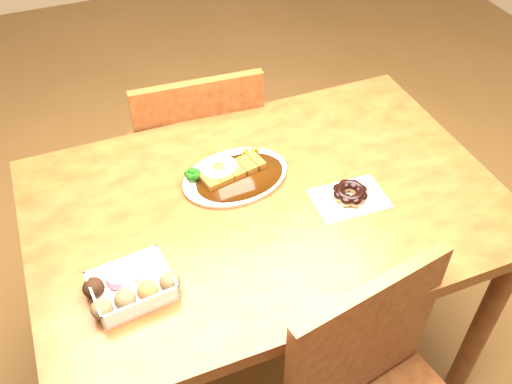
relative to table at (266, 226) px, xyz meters
name	(u,v)px	position (x,y,z in m)	size (l,w,h in m)	color
ground	(264,354)	(0.00, 0.00, -0.65)	(6.00, 6.00, 0.00)	brown
table	(266,226)	(0.00, 0.00, 0.00)	(1.20, 0.80, 0.75)	#522410
chair_far	(196,159)	(-0.04, 0.53, -0.17)	(0.45, 0.45, 0.87)	#522410
katsu_curry_plate	(233,174)	(-0.05, 0.11, 0.11)	(0.31, 0.24, 0.06)	white
donut_box	(130,287)	(-0.39, -0.16, 0.12)	(0.20, 0.15, 0.05)	white
pon_de_ring	(350,194)	(0.20, -0.08, 0.12)	(0.19, 0.14, 0.04)	silver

